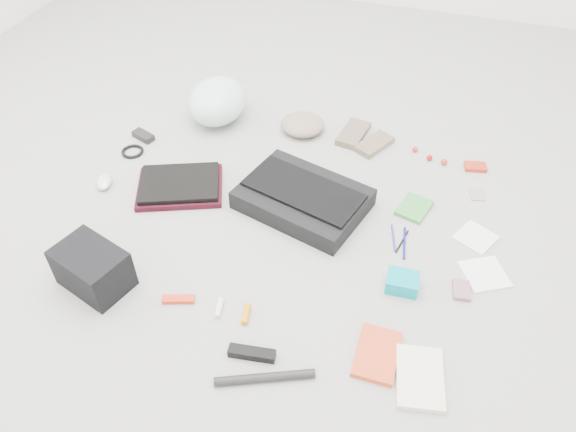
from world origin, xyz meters
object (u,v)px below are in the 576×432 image
(camera_bag, at_px, (93,268))
(book_red, at_px, (377,354))
(messenger_bag, at_px, (303,199))
(accordion_wallet, at_px, (402,282))
(laptop, at_px, (179,183))
(bike_helmet, at_px, (217,101))

(camera_bag, distance_m, book_red, 0.94)
(messenger_bag, xyz_separation_m, accordion_wallet, (0.42, -0.27, -0.01))
(camera_bag, bearing_deg, messenger_bag, 64.30)
(book_red, bearing_deg, laptop, 150.08)
(camera_bag, height_order, accordion_wallet, camera_bag)
(camera_bag, bearing_deg, bike_helmet, 107.38)
(bike_helmet, xyz_separation_m, camera_bag, (-0.01, -1.01, -0.02))
(bike_helmet, distance_m, book_red, 1.36)
(bike_helmet, relative_size, book_red, 1.68)
(messenger_bag, bearing_deg, bike_helmet, 155.68)
(bike_helmet, bearing_deg, accordion_wallet, -38.43)
(messenger_bag, distance_m, accordion_wallet, 0.50)
(accordion_wallet, bearing_deg, messenger_bag, 143.71)
(bike_helmet, bearing_deg, camera_bag, -91.98)
(accordion_wallet, bearing_deg, book_red, -98.42)
(laptop, xyz_separation_m, accordion_wallet, (0.91, -0.22, -0.01))
(messenger_bag, bearing_deg, accordion_wallet, -17.66)
(book_red, bearing_deg, accordion_wallet, 84.40)
(messenger_bag, bearing_deg, book_red, -38.98)
(bike_helmet, bearing_deg, laptop, -86.18)
(laptop, relative_size, book_red, 1.64)
(messenger_bag, bearing_deg, laptop, -158.02)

